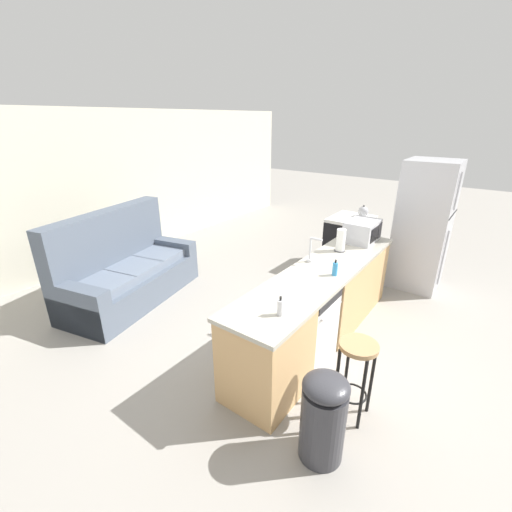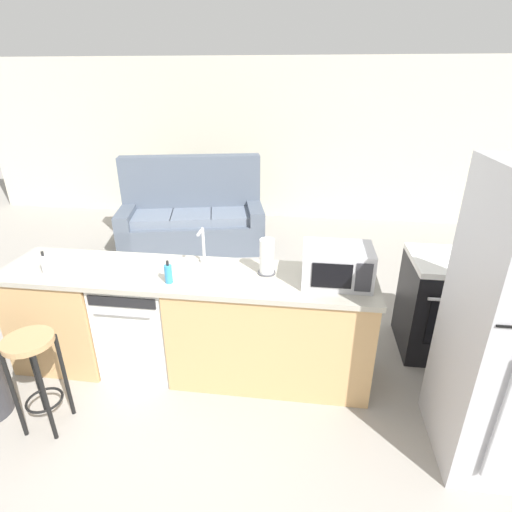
{
  "view_description": "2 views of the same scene",
  "coord_description": "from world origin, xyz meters",
  "px_view_note": "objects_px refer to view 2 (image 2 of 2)",
  "views": [
    {
      "loc": [
        -3.04,
        -1.44,
        2.44
      ],
      "look_at": [
        0.04,
        0.83,
        0.89
      ],
      "focal_mm": 24.0,
      "sensor_mm": 36.0,
      "label": 1
    },
    {
      "loc": [
        1.06,
        -2.67,
        2.29
      ],
      "look_at": [
        0.63,
        0.57,
        0.82
      ],
      "focal_mm": 28.0,
      "sensor_mm": 36.0,
      "label": 2
    }
  ],
  "objects_px": {
    "stove_range": "(449,305)",
    "kettle": "(489,257)",
    "paper_towel_roll": "(267,257)",
    "soap_bottle": "(168,274)",
    "dish_soap_bottle": "(45,264)",
    "bar_stool": "(34,364)",
    "microwave": "(337,265)",
    "couch": "(193,219)",
    "dishwasher": "(143,321)"
  },
  "relations": [
    {
      "from": "bar_stool",
      "to": "stove_range",
      "type": "bearing_deg",
      "value": 23.1
    },
    {
      "from": "dishwasher",
      "to": "kettle",
      "type": "xyz_separation_m",
      "value": [
        2.77,
        0.42,
        0.56
      ]
    },
    {
      "from": "kettle",
      "to": "bar_stool",
      "type": "xyz_separation_m",
      "value": [
        -3.21,
        -1.17,
        -0.45
      ]
    },
    {
      "from": "paper_towel_roll",
      "to": "bar_stool",
      "type": "height_order",
      "value": "paper_towel_roll"
    },
    {
      "from": "kettle",
      "to": "couch",
      "type": "xyz_separation_m",
      "value": [
        -3.1,
        2.27,
        -0.59
      ]
    },
    {
      "from": "microwave",
      "to": "soap_bottle",
      "type": "bearing_deg",
      "value": -172.24
    },
    {
      "from": "bar_stool",
      "to": "paper_towel_roll",
      "type": "bearing_deg",
      "value": 29.31
    },
    {
      "from": "paper_towel_roll",
      "to": "bar_stool",
      "type": "bearing_deg",
      "value": -150.69
    },
    {
      "from": "microwave",
      "to": "soap_bottle",
      "type": "xyz_separation_m",
      "value": [
        -1.22,
        -0.17,
        -0.07
      ]
    },
    {
      "from": "soap_bottle",
      "to": "bar_stool",
      "type": "relative_size",
      "value": 0.24
    },
    {
      "from": "dish_soap_bottle",
      "to": "bar_stool",
      "type": "xyz_separation_m",
      "value": [
        0.23,
        -0.62,
        -0.44
      ]
    },
    {
      "from": "dishwasher",
      "to": "paper_towel_roll",
      "type": "relative_size",
      "value": 2.98
    },
    {
      "from": "soap_bottle",
      "to": "couch",
      "type": "height_order",
      "value": "couch"
    },
    {
      "from": "microwave",
      "to": "paper_towel_roll",
      "type": "bearing_deg",
      "value": 171.44
    },
    {
      "from": "couch",
      "to": "soap_bottle",
      "type": "bearing_deg",
      "value": -76.96
    },
    {
      "from": "microwave",
      "to": "dish_soap_bottle",
      "type": "relative_size",
      "value": 2.84
    },
    {
      "from": "dish_soap_bottle",
      "to": "microwave",
      "type": "bearing_deg",
      "value": 3.29
    },
    {
      "from": "dishwasher",
      "to": "kettle",
      "type": "bearing_deg",
      "value": 8.68
    },
    {
      "from": "stove_range",
      "to": "paper_towel_roll",
      "type": "bearing_deg",
      "value": -163.29
    },
    {
      "from": "dishwasher",
      "to": "dish_soap_bottle",
      "type": "relative_size",
      "value": 4.77
    },
    {
      "from": "kettle",
      "to": "couch",
      "type": "distance_m",
      "value": 3.89
    },
    {
      "from": "dishwasher",
      "to": "kettle",
      "type": "relative_size",
      "value": 4.1
    },
    {
      "from": "stove_range",
      "to": "soap_bottle",
      "type": "height_order",
      "value": "soap_bottle"
    },
    {
      "from": "dishwasher",
      "to": "stove_range",
      "type": "height_order",
      "value": "stove_range"
    },
    {
      "from": "dish_soap_bottle",
      "to": "bar_stool",
      "type": "distance_m",
      "value": 0.79
    },
    {
      "from": "stove_range",
      "to": "bar_stool",
      "type": "bearing_deg",
      "value": -156.9
    },
    {
      "from": "dishwasher",
      "to": "couch",
      "type": "height_order",
      "value": "couch"
    },
    {
      "from": "microwave",
      "to": "kettle",
      "type": "bearing_deg",
      "value": 19.23
    },
    {
      "from": "stove_range",
      "to": "soap_bottle",
      "type": "xyz_separation_m",
      "value": [
        -2.27,
        -0.72,
        0.52
      ]
    },
    {
      "from": "paper_towel_roll",
      "to": "soap_bottle",
      "type": "xyz_separation_m",
      "value": [
        -0.7,
        -0.24,
        -0.07
      ]
    },
    {
      "from": "microwave",
      "to": "bar_stool",
      "type": "bearing_deg",
      "value": -159.45
    },
    {
      "from": "microwave",
      "to": "soap_bottle",
      "type": "distance_m",
      "value": 1.23
    },
    {
      "from": "paper_towel_roll",
      "to": "bar_stool",
      "type": "relative_size",
      "value": 0.38
    },
    {
      "from": "dishwasher",
      "to": "dish_soap_bottle",
      "type": "xyz_separation_m",
      "value": [
        -0.67,
        -0.13,
        0.55
      ]
    },
    {
      "from": "microwave",
      "to": "couch",
      "type": "height_order",
      "value": "couch"
    },
    {
      "from": "dishwasher",
      "to": "microwave",
      "type": "distance_m",
      "value": 1.67
    },
    {
      "from": "stove_range",
      "to": "dish_soap_bottle",
      "type": "distance_m",
      "value": 3.38
    },
    {
      "from": "dishwasher",
      "to": "microwave",
      "type": "xyz_separation_m",
      "value": [
        1.55,
        -0.0,
        0.62
      ]
    },
    {
      "from": "paper_towel_roll",
      "to": "kettle",
      "type": "relative_size",
      "value": 1.38
    },
    {
      "from": "stove_range",
      "to": "kettle",
      "type": "bearing_deg",
      "value": -36.68
    },
    {
      "from": "soap_bottle",
      "to": "kettle",
      "type": "bearing_deg",
      "value": 13.62
    },
    {
      "from": "microwave",
      "to": "bar_stool",
      "type": "distance_m",
      "value": 2.19
    },
    {
      "from": "stove_range",
      "to": "couch",
      "type": "relative_size",
      "value": 0.42
    },
    {
      "from": "couch",
      "to": "microwave",
      "type": "bearing_deg",
      "value": -55.06
    },
    {
      "from": "dishwasher",
      "to": "couch",
      "type": "relative_size",
      "value": 0.39
    },
    {
      "from": "paper_towel_roll",
      "to": "couch",
      "type": "height_order",
      "value": "couch"
    },
    {
      "from": "microwave",
      "to": "couch",
      "type": "distance_m",
      "value": 3.35
    },
    {
      "from": "paper_towel_roll",
      "to": "couch",
      "type": "distance_m",
      "value": 3.02
    },
    {
      "from": "stove_range",
      "to": "microwave",
      "type": "relative_size",
      "value": 1.8
    },
    {
      "from": "couch",
      "to": "dishwasher",
      "type": "bearing_deg",
      "value": -83.01
    }
  ]
}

